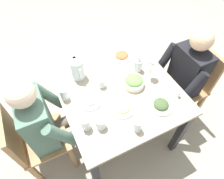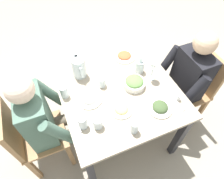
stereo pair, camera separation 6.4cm
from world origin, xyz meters
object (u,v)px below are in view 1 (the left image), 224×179
water_glass_far_right (85,124)px  wine_glass (152,65)px  plate_rice_curry (122,55)px  water_glass_by_pitcher (138,126)px  oil_carafe (138,66)px  salad_bowl (134,82)px  water_glass_far_left (101,123)px  water_glass_near_left (102,83)px  plate_dolmas (161,105)px  chair_near (32,141)px  water_pitcher (78,69)px  diner_near (52,123)px  plate_yoghurt (90,99)px  diner_far (178,79)px  plate_fries (123,109)px  water_glass_near_right (64,94)px  chair_far (190,82)px  dining_table (119,98)px  salt_shaker (179,94)px

water_glass_far_right → wine_glass: (-0.23, 0.70, 0.08)m
plate_rice_curry → water_glass_by_pitcher: bearing=-19.8°
water_glass_far_right → oil_carafe: 0.73m
salad_bowl → water_glass_far_left: bearing=-59.8°
salad_bowl → water_glass_near_left: 0.28m
plate_dolmas → water_glass_by_pitcher: size_ratio=1.80×
chair_near → water_pitcher: (-0.29, 0.56, 0.34)m
salad_bowl → wine_glass: size_ratio=0.96×
diner_near → water_glass_far_left: size_ratio=12.65×
plate_yoghurt → water_glass_by_pitcher: bearing=27.9°
plate_yoghurt → water_glass_far_right: 0.25m
water_glass_near_left → water_glass_by_pitcher: bearing=7.2°
diner_far → plate_fries: 0.70m
water_glass_near_right → water_glass_far_left: water_glass_near_right is taller
diner_far → water_glass_far_left: (0.18, -0.89, 0.15)m
chair_far → water_glass_near_right: chair_far is taller
water_pitcher → salad_bowl: (0.30, 0.39, -0.05)m
chair_far → diner_near: size_ratio=0.75×
oil_carafe → water_glass_far_left: bearing=-54.8°
diner_near → diner_far: (0.07, 1.21, 0.00)m
plate_yoghurt → plate_rice_curry: plate_yoghurt is taller
water_glass_far_right → water_glass_near_left: bearing=139.5°
plate_fries → water_glass_by_pitcher: size_ratio=1.61×
diner_near → plate_rice_curry: size_ratio=5.60×
wine_glass → diner_near: bearing=-89.3°
plate_rice_curry → wine_glass: 0.38m
water_glass_near_right → wine_glass: bearing=82.7°
water_glass_near_left → water_pitcher: bearing=-144.3°
water_glass_near_left → water_glass_far_right: size_ratio=0.79×
plate_dolmas → water_glass_near_right: bearing=-121.8°
salad_bowl → water_glass_by_pitcher: size_ratio=1.70×
plate_yoghurt → diner_near: bearing=-90.0°
chair_far → plate_rice_curry: (-0.43, -0.60, 0.26)m
dining_table → water_glass_by_pitcher: water_glass_by_pitcher is taller
water_glass_far_left → water_glass_by_pitcher: bearing=59.0°
water_glass_near_right → plate_yoghurt: bearing=58.2°
water_glass_near_right → plate_dolmas: bearing=58.2°
plate_rice_curry → plate_yoghurt: bearing=-53.4°
chair_near → plate_fries: (0.20, 0.74, 0.26)m
water_glass_by_pitcher → water_glass_near_left: water_glass_by_pitcher is taller
dining_table → salt_shaker: 0.51m
chair_far → diner_far: diner_far is taller
wine_glass → oil_carafe: (-0.12, -0.06, -0.09)m
water_pitcher → salt_shaker: water_pitcher is taller
plate_yoghurt → wine_glass: size_ratio=1.10×
water_glass_near_left → water_glass_far_left: 0.39m
oil_carafe → plate_dolmas: bearing=-5.4°
dining_table → plate_fries: 0.24m
plate_yoghurt → salt_shaker: bearing=67.0°
chair_far → wine_glass: wine_glass is taller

